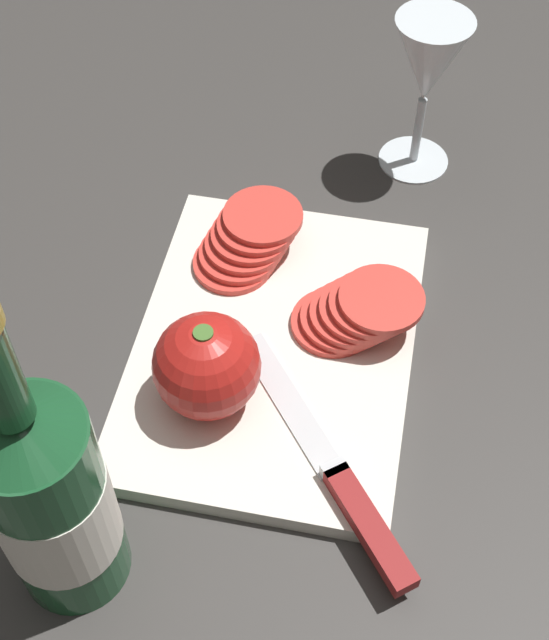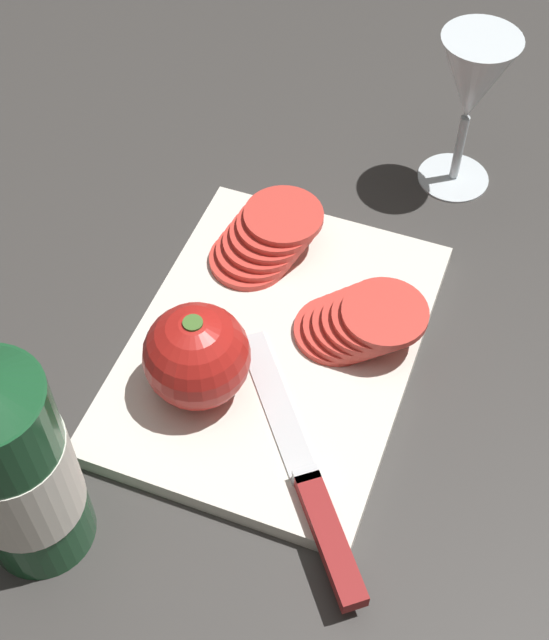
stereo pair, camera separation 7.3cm
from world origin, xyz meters
name	(u,v)px [view 1 (the left image)]	position (x,y,z in m)	size (l,w,h in m)	color
ground_plane	(248,407)	(0.00, 0.00, 0.00)	(3.00, 3.00, 0.00)	#383533
cutting_board	(274,347)	(0.06, -0.01, 0.01)	(0.32, 0.23, 0.02)	silver
wine_bottle	(50,498)	(-0.16, 0.09, 0.10)	(0.08, 0.08, 0.30)	#194C28
wine_glass	(428,68)	(0.33, -0.10, 0.11)	(0.07, 0.07, 0.17)	silver
whole_tomato	(207,366)	(-0.01, 0.03, 0.06)	(0.09, 0.09, 0.09)	red
knife	(352,499)	(-0.08, -0.10, 0.02)	(0.21, 0.17, 0.01)	silver
tomato_slice_stack_near	(357,311)	(0.09, -0.08, 0.04)	(0.08, 0.11, 0.04)	#D63D33
tomato_slice_stack_far	(248,240)	(0.15, 0.03, 0.04)	(0.10, 0.09, 0.04)	#D63D33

